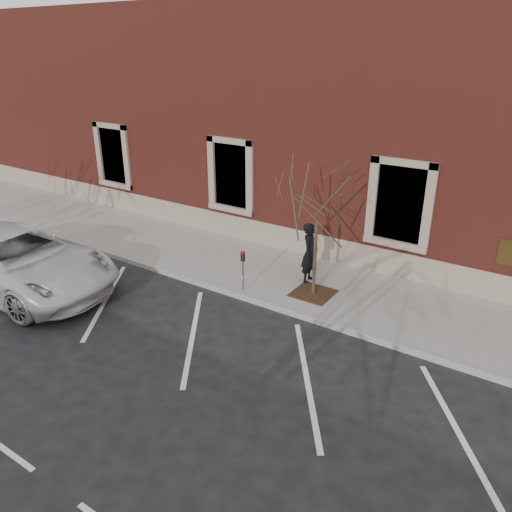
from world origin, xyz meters
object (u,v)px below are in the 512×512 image
Objects in this scene: parking_meter at (243,264)px; white_truck at (15,261)px; man at (310,253)px; sapling at (318,202)px.

parking_meter is 6.57m from white_truck.
man is 0.28× the size of white_truck.
sapling is 0.60× the size of white_truck.
sapling reaches higher than white_truck.
sapling reaches higher than man.
man is at bearing -60.03° from white_truck.
sapling is at bearing -151.92° from man.
white_truck is (-5.66, -3.33, -0.09)m from parking_meter.
white_truck reaches higher than parking_meter.
sapling is at bearing 31.21° from parking_meter.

